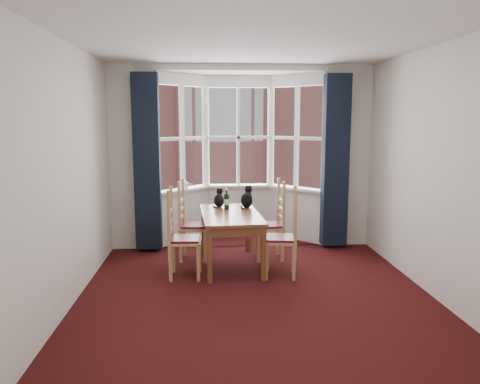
{
  "coord_description": "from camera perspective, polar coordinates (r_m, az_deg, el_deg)",
  "views": [
    {
      "loc": [
        -0.54,
        -4.92,
        1.99
      ],
      "look_at": [
        -0.11,
        1.05,
        1.05
      ],
      "focal_mm": 35.0,
      "sensor_mm": 36.0,
      "label": 1
    }
  ],
  "objects": [
    {
      "name": "wall_right",
      "position": [
        5.56,
        23.09,
        2.12
      ],
      "size": [
        0.0,
        4.5,
        4.5
      ],
      "primitive_type": "plane",
      "rotation": [
        1.57,
        0.0,
        -1.57
      ],
      "color": "silver",
      "rests_on": "floor"
    },
    {
      "name": "street",
      "position": [
        38.02,
        -3.18,
        -3.19
      ],
      "size": [
        80.0,
        80.0,
        0.0
      ],
      "primitive_type": "plane",
      "color": "#333335",
      "rests_on": "ground"
    },
    {
      "name": "wall_back_pier_right",
      "position": [
        7.52,
        12.88,
        4.21
      ],
      "size": [
        0.7,
        0.12,
        2.8
      ],
      "primitive_type": "cube",
      "color": "silver",
      "rests_on": "floor"
    },
    {
      "name": "wine_bottle",
      "position": [
        6.57,
        -1.65,
        -1.05
      ],
      "size": [
        0.07,
        0.07,
        0.29
      ],
      "color": "black",
      "rests_on": "dining_table"
    },
    {
      "name": "candle_tall",
      "position": [
        7.6,
        -6.54,
        0.81
      ],
      "size": [
        0.06,
        0.06,
        0.11
      ],
      "primitive_type": "cylinder",
      "color": "white",
      "rests_on": "bay_window"
    },
    {
      "name": "ceiling",
      "position": [
        5.01,
        2.23,
        18.22
      ],
      "size": [
        4.5,
        4.5,
        0.0
      ],
      "primitive_type": "plane",
      "rotation": [
        3.14,
        0.0,
        0.0
      ],
      "color": "white",
      "rests_on": "floor"
    },
    {
      "name": "curtain_right",
      "position": [
        7.28,
        11.54,
        3.71
      ],
      "size": [
        0.38,
        0.22,
        2.6
      ],
      "primitive_type": "cube",
      "color": "black",
      "rests_on": "floor"
    },
    {
      "name": "chair_right_near",
      "position": [
        5.97,
        5.84,
        -5.84
      ],
      "size": [
        0.46,
        0.48,
        0.92
      ],
      "color": "tan",
      "rests_on": "floor"
    },
    {
      "name": "chair_left_near",
      "position": [
        5.96,
        -7.59,
        -5.91
      ],
      "size": [
        0.41,
        0.43,
        0.92
      ],
      "color": "tan",
      "rests_on": "floor"
    },
    {
      "name": "cat_right",
      "position": [
        6.72,
        0.84,
        -0.82
      ],
      "size": [
        0.25,
        0.28,
        0.33
      ],
      "color": "black",
      "rests_on": "dining_table"
    },
    {
      "name": "bay_window",
      "position": [
        7.71,
        -0.08,
        4.55
      ],
      "size": [
        2.76,
        0.94,
        2.8
      ],
      "color": "white",
      "rests_on": "floor"
    },
    {
      "name": "floor",
      "position": [
        5.33,
        2.04,
        -13.0
      ],
      "size": [
        4.5,
        4.5,
        0.0
      ],
      "primitive_type": "plane",
      "color": "black",
      "rests_on": "ground"
    },
    {
      "name": "dining_table",
      "position": [
        6.33,
        -1.15,
        -3.39
      ],
      "size": [
        0.85,
        1.47,
        0.73
      ],
      "color": "brown",
      "rests_on": "floor"
    },
    {
      "name": "wall_near",
      "position": [
        2.78,
        7.13,
        -3.41
      ],
      "size": [
        4.0,
        0.0,
        4.0
      ],
      "primitive_type": "plane",
      "rotation": [
        -1.57,
        0.0,
        0.0
      ],
      "color": "silver",
      "rests_on": "floor"
    },
    {
      "name": "chair_left_far",
      "position": [
        6.7,
        -6.36,
        -4.22
      ],
      "size": [
        0.44,
        0.46,
        0.92
      ],
      "color": "tan",
      "rests_on": "floor"
    },
    {
      "name": "tenement_building",
      "position": [
        18.94,
        -2.47,
        7.75
      ],
      "size": [
        18.4,
        7.8,
        15.2
      ],
      "color": "#A65F56",
      "rests_on": "street"
    },
    {
      "name": "curtain_left",
      "position": [
        7.07,
        -11.26,
        3.57
      ],
      "size": [
        0.38,
        0.22,
        2.6
      ],
      "primitive_type": "cube",
      "color": "black",
      "rests_on": "floor"
    },
    {
      "name": "chair_right_far",
      "position": [
        6.7,
        4.25,
        -4.18
      ],
      "size": [
        0.42,
        0.44,
        0.92
      ],
      "color": "tan",
      "rests_on": "floor"
    },
    {
      "name": "wall_left",
      "position": [
        5.16,
        -20.53,
        1.8
      ],
      "size": [
        0.0,
        4.5,
        4.5
      ],
      "primitive_type": "plane",
      "rotation": [
        1.57,
        0.0,
        1.57
      ],
      "color": "silver",
      "rests_on": "floor"
    },
    {
      "name": "cat_left",
      "position": [
        6.77,
        -2.57,
        -0.91
      ],
      "size": [
        0.18,
        0.23,
        0.29
      ],
      "color": "black",
      "rests_on": "dining_table"
    },
    {
      "name": "wall_back_pier_left",
      "position": [
        7.28,
        -12.9,
        4.06
      ],
      "size": [
        0.7,
        0.12,
        2.8
      ],
      "primitive_type": "cube",
      "color": "silver",
      "rests_on": "floor"
    }
  ]
}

